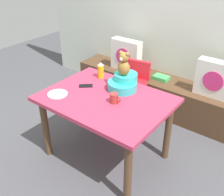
% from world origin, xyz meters
% --- Properties ---
extents(ground_plane, '(8.00, 8.00, 0.00)m').
position_xyz_m(ground_plane, '(0.00, 0.00, 0.00)').
color(ground_plane, '#4C4C51').
extents(back_wall, '(4.40, 0.10, 2.60)m').
position_xyz_m(back_wall, '(0.00, 1.48, 1.30)').
color(back_wall, silver).
rests_on(back_wall, ground_plane).
extents(window_bench, '(2.60, 0.44, 0.46)m').
position_xyz_m(window_bench, '(0.00, 1.21, 0.23)').
color(window_bench, brown).
rests_on(window_bench, ground_plane).
extents(pillow_floral_left, '(0.44, 0.15, 0.44)m').
position_xyz_m(pillow_floral_left, '(-0.58, 1.19, 0.68)').
color(pillow_floral_left, white).
rests_on(pillow_floral_left, window_bench).
extents(pillow_floral_right, '(0.44, 0.15, 0.44)m').
position_xyz_m(pillow_floral_right, '(0.68, 1.19, 0.68)').
color(pillow_floral_right, white).
rests_on(pillow_floral_right, window_bench).
extents(book_stack, '(0.20, 0.14, 0.05)m').
position_xyz_m(book_stack, '(-0.02, 1.21, 0.49)').
color(book_stack, '#44C962').
rests_on(book_stack, window_bench).
extents(dining_table, '(1.24, 0.92, 0.74)m').
position_xyz_m(dining_table, '(0.00, 0.00, 0.63)').
color(dining_table, '#B73351').
rests_on(dining_table, ground_plane).
extents(highchair, '(0.37, 0.49, 0.79)m').
position_xyz_m(highchair, '(-0.16, 0.77, 0.52)').
color(highchair, red).
rests_on(highchair, ground_plane).
extents(infant_seat_teal, '(0.30, 0.33, 0.16)m').
position_xyz_m(infant_seat_teal, '(0.03, 0.25, 0.81)').
color(infant_seat_teal, '#30C4BF').
rests_on(infant_seat_teal, dining_table).
extents(teddy_bear, '(0.13, 0.12, 0.25)m').
position_xyz_m(teddy_bear, '(0.03, 0.25, 1.02)').
color(teddy_bear, olive).
rests_on(teddy_bear, infant_seat_teal).
extents(ketchup_bottle, '(0.07, 0.07, 0.18)m').
position_xyz_m(ketchup_bottle, '(-0.33, 0.32, 0.83)').
color(ketchup_bottle, gold).
rests_on(ketchup_bottle, dining_table).
extents(coffee_mug, '(0.12, 0.08, 0.09)m').
position_xyz_m(coffee_mug, '(0.12, -0.02, 0.79)').
color(coffee_mug, '#9E332D').
rests_on(coffee_mug, dining_table).
extents(dinner_plate_near, '(0.20, 0.20, 0.01)m').
position_xyz_m(dinner_plate_near, '(-0.42, -0.25, 0.75)').
color(dinner_plate_near, white).
rests_on(dinner_plate_near, dining_table).
extents(cell_phone, '(0.15, 0.15, 0.01)m').
position_xyz_m(cell_phone, '(-0.32, 0.06, 0.74)').
color(cell_phone, black).
rests_on(cell_phone, dining_table).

